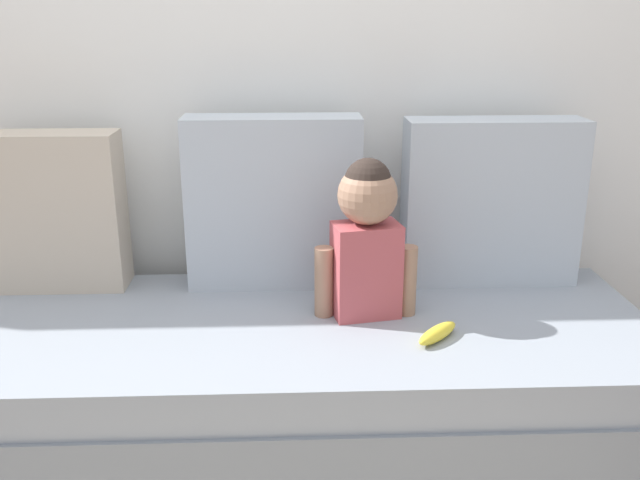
% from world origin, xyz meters
% --- Properties ---
extents(ground_plane, '(12.00, 12.00, 0.00)m').
position_xyz_m(ground_plane, '(0.00, 0.00, 0.00)').
color(ground_plane, brown).
extents(back_wall, '(5.49, 0.10, 2.29)m').
position_xyz_m(back_wall, '(0.00, 0.54, 1.15)').
color(back_wall, white).
rests_on(back_wall, ground).
extents(couch, '(2.29, 0.83, 0.40)m').
position_xyz_m(couch, '(0.00, 0.00, 0.20)').
color(couch, gray).
rests_on(couch, ground).
extents(throw_pillow_left, '(0.45, 0.16, 0.51)m').
position_xyz_m(throw_pillow_left, '(-0.71, 0.31, 0.65)').
color(throw_pillow_left, '#C1B29E').
rests_on(throw_pillow_left, couch).
extents(throw_pillow_center, '(0.56, 0.16, 0.55)m').
position_xyz_m(throw_pillow_center, '(0.00, 0.31, 0.68)').
color(throw_pillow_center, '#B2BCC6').
rests_on(throw_pillow_center, couch).
extents(throw_pillow_right, '(0.57, 0.16, 0.54)m').
position_xyz_m(throw_pillow_right, '(0.71, 0.31, 0.67)').
color(throw_pillow_right, '#B2BCC6').
rests_on(throw_pillow_right, couch).
extents(toddler, '(0.30, 0.17, 0.47)m').
position_xyz_m(toddler, '(0.27, 0.04, 0.65)').
color(toddler, '#B24C51').
rests_on(toddler, couch).
extents(banana, '(0.15, 0.15, 0.04)m').
position_xyz_m(banana, '(0.46, -0.14, 0.42)').
color(banana, yellow).
rests_on(banana, couch).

